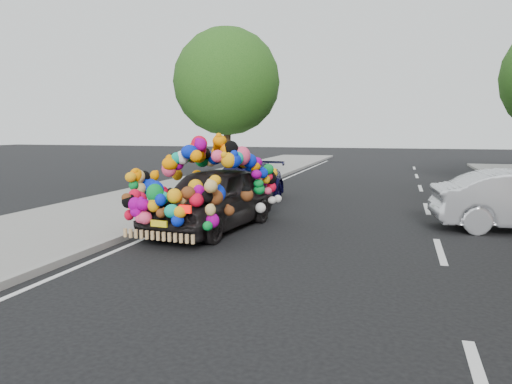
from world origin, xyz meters
TOP-DOWN VIEW (x-y plane):
  - ground at (0.00, 0.00)m, footprint 100.00×100.00m
  - sidewalk at (-4.30, 0.00)m, footprint 4.00×60.00m
  - kerb at (-2.35, 0.00)m, footprint 0.15×60.00m
  - lane_markings at (3.60, 0.00)m, footprint 6.00×50.00m
  - tree_near_sidewalk at (-3.80, 9.50)m, footprint 4.20×4.20m
  - plush_art_car at (-1.06, 0.73)m, footprint 2.46×4.41m
  - navy_sedan at (-1.54, 4.50)m, footprint 1.80×4.14m

SIDE VIEW (x-z plane):
  - ground at x=0.00m, z-range 0.00..0.00m
  - lane_markings at x=3.60m, z-range 0.00..0.01m
  - sidewalk at x=-4.30m, z-range 0.00..0.12m
  - kerb at x=-2.35m, z-range 0.00..0.13m
  - navy_sedan at x=-1.54m, z-range 0.00..1.19m
  - plush_art_car at x=-1.06m, z-range 0.02..2.03m
  - tree_near_sidewalk at x=-3.80m, z-range 0.96..7.09m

